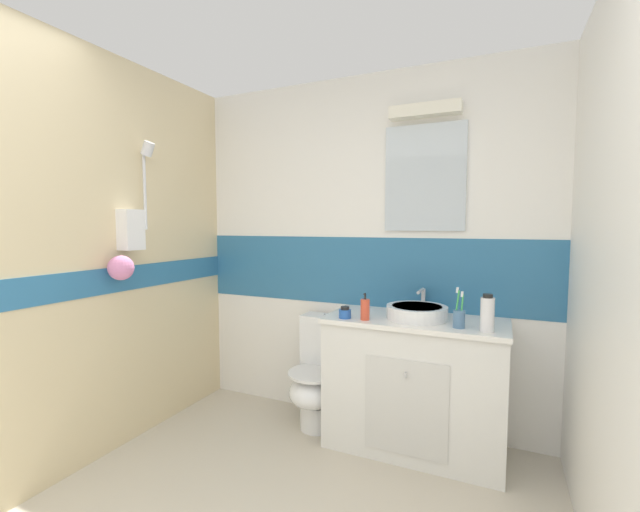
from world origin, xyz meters
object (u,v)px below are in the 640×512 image
toilet (319,376)px  mouthwash_bottle (487,314)px  hair_gel_jar (345,313)px  toothbrush_cup (459,318)px  soap_dispenser (365,309)px  sink_basin (417,312)px

toilet → mouthwash_bottle: (1.10, -0.17, 0.58)m
toilet → hair_gel_jar: size_ratio=10.26×
toothbrush_cup → hair_gel_jar: bearing=-176.9°
toilet → soap_dispenser: bearing=-24.7°
soap_dispenser → hair_gel_jar: soap_dispenser is taller
toilet → toothbrush_cup: (0.95, -0.15, 0.54)m
toilet → mouthwash_bottle: bearing=-8.9°
toilet → toothbrush_cup: 1.11m
soap_dispenser → toothbrush_cup: bearing=3.0°
toilet → hair_gel_jar: hair_gel_jar is taller
mouthwash_bottle → toilet: bearing=171.1°
sink_basin → toothbrush_cup: toothbrush_cup is taller
soap_dispenser → mouthwash_bottle: bearing=0.8°
toothbrush_cup → mouthwash_bottle: 0.16m
toothbrush_cup → toilet: bearing=170.8°
toothbrush_cup → mouthwash_bottle: toothbrush_cup is taller
soap_dispenser → mouthwash_bottle: size_ratio=0.81×
toothbrush_cup → hair_gel_jar: 0.68m
toilet → toothbrush_cup: size_ratio=3.38×
sink_basin → toilet: bearing=178.7°
toothbrush_cup → soap_dispenser: size_ratio=1.38×
soap_dispenser → hair_gel_jar: size_ratio=2.20×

